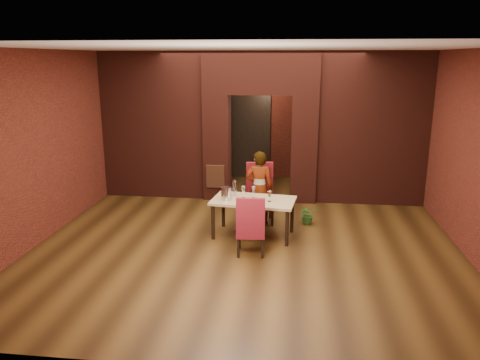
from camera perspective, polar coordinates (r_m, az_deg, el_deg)
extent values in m
plane|color=#432B10|center=(8.62, 1.34, -6.08)|extent=(8.00, 8.00, 0.00)
cube|color=silver|center=(8.06, 1.48, 15.72)|extent=(7.00, 8.00, 0.04)
cube|color=maroon|center=(12.13, 3.25, 7.78)|extent=(7.00, 0.04, 3.20)
cube|color=maroon|center=(4.34, -3.72, -4.92)|extent=(7.00, 0.04, 3.20)
cube|color=maroon|center=(9.20, -20.92, 4.62)|extent=(0.04, 8.00, 3.20)
cube|color=maroon|center=(8.59, 25.37, 3.52)|extent=(0.04, 8.00, 3.20)
cube|color=maroon|center=(10.34, -2.79, 4.06)|extent=(0.55, 0.55, 2.30)
cube|color=maroon|center=(10.20, 7.82, 3.79)|extent=(0.55, 0.55, 2.30)
cube|color=maroon|center=(10.05, 2.58, 12.94)|extent=(2.45, 0.55, 0.90)
cube|color=maroon|center=(10.60, -10.42, 6.56)|extent=(2.28, 0.35, 3.20)
cube|color=maroon|center=(10.25, 15.86, 5.97)|extent=(2.28, 0.35, 3.20)
cube|color=#A65430|center=(10.19, -3.03, 0.43)|extent=(0.40, 0.03, 0.50)
cube|color=black|center=(12.18, 1.31, 5.21)|extent=(0.90, 0.08, 2.10)
cube|color=black|center=(12.14, 1.29, 5.18)|extent=(1.02, 0.04, 2.22)
cube|color=tan|center=(8.24, 1.64, -4.61)|extent=(1.51, 0.96, 0.67)
cube|color=maroon|center=(8.84, 2.49, -1.69)|extent=(0.58, 0.58, 1.13)
cube|color=maroon|center=(7.45, 1.31, -5.44)|extent=(0.48, 0.48, 0.98)
imported|color=silver|center=(8.74, 2.35, -0.96)|extent=(0.52, 0.35, 1.40)
cube|color=white|center=(7.91, 0.74, -2.86)|extent=(0.38, 0.32, 0.00)
cylinder|color=#B2B2B8|center=(8.10, -1.67, -1.65)|extent=(0.18, 0.18, 0.22)
cylinder|color=white|center=(8.30, -0.69, -0.95)|extent=(0.07, 0.07, 0.30)
imported|color=#295B20|center=(8.94, 8.28, -4.18)|extent=(0.41, 0.38, 0.37)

